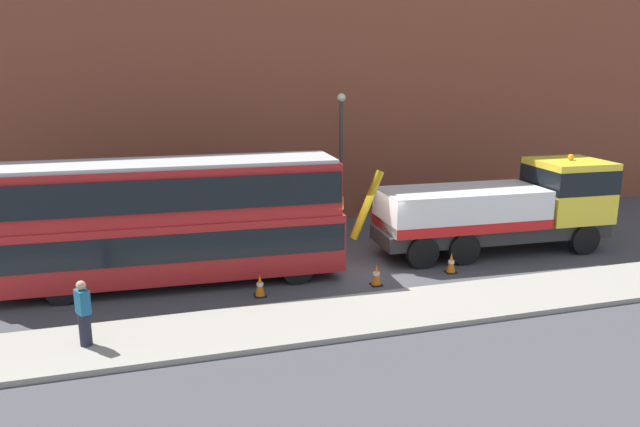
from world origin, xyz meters
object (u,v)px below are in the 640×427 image
at_px(recovery_tow_truck, 504,207).
at_px(street_lamp, 341,149).
at_px(pedestrian_onlooker, 84,314).
at_px(traffic_cone_midway, 376,275).
at_px(traffic_cone_near_truck, 451,263).
at_px(double_decker_bus, 172,217).
at_px(traffic_cone_near_bus, 260,286).

bearing_deg(recovery_tow_truck, street_lamp, 136.53).
bearing_deg(street_lamp, pedestrian_onlooker, -136.54).
distance_m(traffic_cone_midway, traffic_cone_near_truck, 2.96).
xyz_separation_m(double_decker_bus, traffic_cone_near_bus, (2.44, -2.01, -1.89)).
distance_m(traffic_cone_near_bus, traffic_cone_midway, 3.82).
height_order(double_decker_bus, traffic_cone_near_bus, double_decker_bus).
relative_size(double_decker_bus, pedestrian_onlooker, 6.51).
height_order(recovery_tow_truck, traffic_cone_near_bus, recovery_tow_truck).
bearing_deg(traffic_cone_midway, street_lamp, 80.68).
bearing_deg(double_decker_bus, traffic_cone_near_bus, -36.95).
relative_size(double_decker_bus, traffic_cone_near_truck, 15.45).
height_order(traffic_cone_near_bus, traffic_cone_near_truck, same).
bearing_deg(street_lamp, traffic_cone_near_bus, -125.47).
xyz_separation_m(recovery_tow_truck, street_lamp, (-4.86, 5.02, 1.71)).
height_order(recovery_tow_truck, street_lamp, street_lamp).
xyz_separation_m(pedestrian_onlooker, traffic_cone_near_bus, (4.91, 2.38, -0.64)).
bearing_deg(pedestrian_onlooker, recovery_tow_truck, -9.83).
relative_size(double_decker_bus, street_lamp, 1.91).
distance_m(traffic_cone_near_bus, traffic_cone_near_truck, 6.76).
distance_m(pedestrian_onlooker, traffic_cone_midway, 9.04).
bearing_deg(recovery_tow_truck, double_decker_bus, -177.62).
xyz_separation_m(pedestrian_onlooker, traffic_cone_midway, (8.74, 2.25, -0.64)).
bearing_deg(traffic_cone_midway, traffic_cone_near_truck, 7.70).
height_order(traffic_cone_midway, traffic_cone_near_truck, same).
relative_size(pedestrian_onlooker, street_lamp, 0.29).
xyz_separation_m(traffic_cone_midway, traffic_cone_near_truck, (2.93, 0.40, 0.00)).
relative_size(traffic_cone_midway, street_lamp, 0.12).
relative_size(recovery_tow_truck, street_lamp, 1.75).
distance_m(traffic_cone_near_bus, street_lamp, 9.16).
height_order(traffic_cone_near_bus, street_lamp, street_lamp).
xyz_separation_m(pedestrian_onlooker, traffic_cone_near_truck, (11.67, 2.65, -0.64)).
distance_m(pedestrian_onlooker, traffic_cone_near_bus, 5.50).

